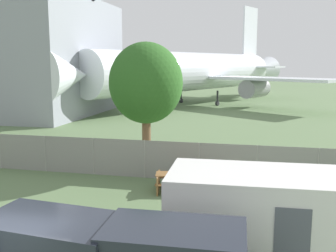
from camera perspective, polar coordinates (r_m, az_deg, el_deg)
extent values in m
cylinder|color=gray|center=(21.70, -23.23, -3.37)|extent=(0.07, 0.07, 1.79)
cylinder|color=gray|center=(20.33, -17.39, -3.85)|extent=(0.07, 0.07, 1.79)
cylinder|color=gray|center=(19.20, -10.77, -4.34)|extent=(0.07, 0.07, 1.79)
cylinder|color=gray|center=(18.36, -3.43, -4.82)|extent=(0.07, 0.07, 1.79)
cylinder|color=gray|center=(17.84, 4.49, -5.25)|extent=(0.07, 0.07, 1.79)
cylinder|color=gray|center=(17.67, 12.72, -5.58)|extent=(0.07, 0.07, 1.79)
cylinder|color=gray|center=(17.88, 20.94, -5.81)|extent=(0.07, 0.07, 1.79)
cube|color=gray|center=(18.36, -3.43, -4.82)|extent=(56.00, 0.01, 1.79)
cylinder|color=white|center=(49.86, 3.42, 7.89)|extent=(18.92, 32.43, 4.75)
cone|color=white|center=(35.85, -14.65, 7.13)|extent=(6.34, 6.34, 4.75)
cone|color=white|center=(67.07, 13.28, 7.98)|extent=(6.43, 7.20, 4.27)
cube|color=white|center=(46.46, 14.82, 6.64)|extent=(15.24, 12.35, 0.30)
cylinder|color=#939399|center=(47.86, 12.46, 5.33)|extent=(3.78, 4.78, 2.14)
cube|color=white|center=(57.42, -3.84, 7.34)|extent=(15.89, 9.12, 0.30)
cylinder|color=#939399|center=(56.30, -1.81, 6.08)|extent=(3.78, 4.78, 2.14)
cube|color=white|center=(63.51, 11.84, 13.34)|extent=(2.07, 3.95, 7.12)
cube|color=white|center=(63.12, 11.58, 8.42)|extent=(11.06, 7.96, 0.20)
cylinder|color=#2D2D33|center=(41.58, -5.33, 3.05)|extent=(0.24, 0.24, 1.87)
cylinder|color=#2D2D33|center=(41.66, -5.32, 2.16)|extent=(0.51, 0.63, 0.56)
cylinder|color=#2D2D33|center=(49.90, 7.19, 4.03)|extent=(0.24, 0.24, 1.87)
cylinder|color=#2D2D33|center=(49.96, 7.17, 3.28)|extent=(0.51, 0.63, 0.56)
cylinder|color=#2D2D33|center=(53.06, 1.91, 4.40)|extent=(0.24, 0.24, 1.87)
cylinder|color=#2D2D33|center=(53.12, 1.90, 3.70)|extent=(0.51, 0.63, 0.56)
cube|color=silver|center=(11.21, 12.96, -12.59)|extent=(4.97, 2.71, 2.42)
cube|color=#4C515B|center=(10.20, 17.51, -16.33)|extent=(0.84, 0.07, 1.90)
cube|color=brown|center=(16.48, 1.55, -6.99)|extent=(2.00, 1.08, 0.04)
cube|color=brown|center=(17.10, 1.59, -7.43)|extent=(1.92, 0.60, 0.04)
cube|color=brown|center=(16.03, 1.51, -8.57)|extent=(1.92, 0.60, 0.04)
cube|color=brown|center=(16.59, 4.51, -8.24)|extent=(0.30, 1.39, 0.74)
cube|color=brown|center=(16.62, -1.42, -8.18)|extent=(0.30, 1.39, 0.74)
cylinder|color=brown|center=(19.63, -3.14, -2.35)|extent=(0.43, 0.43, 2.82)
ellipsoid|color=#2D6023|center=(19.27, -3.21, 6.25)|extent=(3.61, 3.61, 3.97)
cube|color=#232833|center=(9.12, -16.36, -15.21)|extent=(3.18, 2.00, 0.85)
cube|color=#232833|center=(8.20, 0.88, -17.38)|extent=(2.89, 1.76, 0.90)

